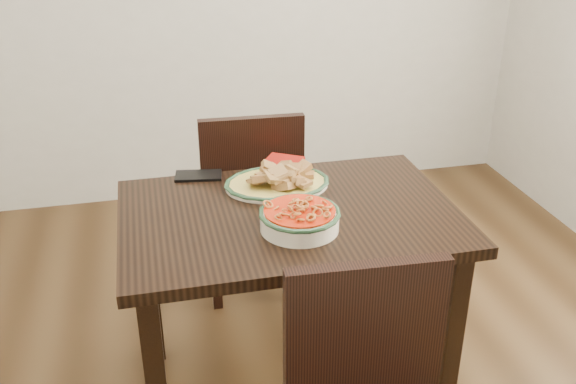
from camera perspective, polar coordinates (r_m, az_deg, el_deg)
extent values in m
plane|color=#352210|center=(2.55, 0.77, -16.57)|extent=(3.50, 3.50, 0.00)
cube|color=black|center=(2.10, 0.12, -2.19)|extent=(1.09, 0.73, 0.04)
cube|color=black|center=(2.23, 14.20, -12.84)|extent=(0.06, 0.06, 0.71)
cube|color=black|center=(2.50, -12.19, -7.81)|extent=(0.06, 0.06, 0.71)
cube|color=black|center=(2.66, 8.70, -5.31)|extent=(0.06, 0.06, 0.71)
cube|color=black|center=(2.87, -3.57, -0.80)|extent=(0.44, 0.44, 0.04)
cube|color=black|center=(3.15, -0.79, -2.83)|extent=(0.04, 0.04, 0.41)
cube|color=black|center=(3.12, -6.97, -3.37)|extent=(0.04, 0.04, 0.41)
cube|color=black|center=(2.86, 0.40, -6.05)|extent=(0.04, 0.04, 0.41)
cube|color=black|center=(2.82, -6.43, -6.70)|extent=(0.04, 0.04, 0.41)
cube|color=black|center=(2.60, -3.16, 2.07)|extent=(0.42, 0.06, 0.44)
cube|color=black|center=(1.69, 6.85, -12.64)|extent=(0.42, 0.06, 0.44)
ellipsoid|color=beige|center=(2.26, -0.98, 0.68)|extent=(0.37, 0.27, 0.02)
ellipsoid|color=gold|center=(2.25, -0.98, 0.82)|extent=(0.35, 0.26, 0.01)
torus|color=#1A3A22|center=(2.25, -0.98, 0.87)|extent=(0.28, 0.28, 0.01)
cylinder|color=white|center=(1.97, 1.04, -2.52)|extent=(0.24, 0.24, 0.06)
torus|color=#1B3B21|center=(1.96, 1.04, -1.85)|extent=(0.25, 0.25, 0.02)
cylinder|color=#B52108|center=(1.96, 1.04, -1.72)|extent=(0.22, 0.22, 0.01)
cube|color=black|center=(2.35, -7.96, 1.45)|extent=(0.18, 0.11, 0.01)
cube|color=#97140A|center=(2.45, -0.38, 2.76)|extent=(0.18, 0.17, 0.01)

